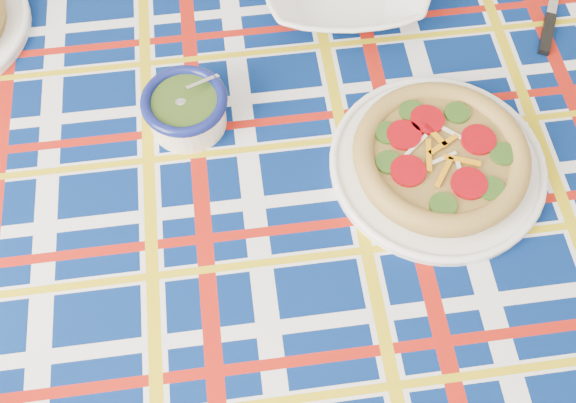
{
  "coord_description": "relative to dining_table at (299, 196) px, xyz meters",
  "views": [
    {
      "loc": [
        -0.42,
        0.02,
        1.74
      ],
      "look_at": [
        -0.32,
        0.48,
        0.87
      ],
      "focal_mm": 40.0,
      "sensor_mm": 36.0,
      "label": 1
    }
  ],
  "objects": [
    {
      "name": "dining_table",
      "position": [
        0.0,
        0.0,
        0.0
      ],
      "size": [
        1.87,
        1.26,
        0.84
      ],
      "rotation": [
        0.0,
        0.0,
        -0.08
      ],
      "color": "brown",
      "rests_on": "floor"
    },
    {
      "name": "tablecloth",
      "position": [
        -0.0,
        0.0,
        0.03
      ],
      "size": [
        1.91,
        1.29,
        0.12
      ],
      "primitive_type": null,
      "rotation": [
        0.0,
        0.0,
        -0.08
      ],
      "color": "#041B55",
      "rests_on": "dining_table"
    },
    {
      "name": "main_focaccia_plate",
      "position": [
        0.22,
        -0.04,
        0.12
      ],
      "size": [
        0.38,
        0.38,
        0.07
      ],
      "primitive_type": null,
      "rotation": [
        0.0,
        0.0,
        0.07
      ],
      "color": "olive",
      "rests_on": "tablecloth"
    },
    {
      "name": "pesto_bowl",
      "position": [
        -0.16,
        0.13,
        0.13
      ],
      "size": [
        0.15,
        0.15,
        0.08
      ],
      "primitive_type": null,
      "rotation": [
        0.0,
        0.0,
        -0.07
      ],
      "color": "#20360E",
      "rests_on": "tablecloth"
    }
  ]
}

